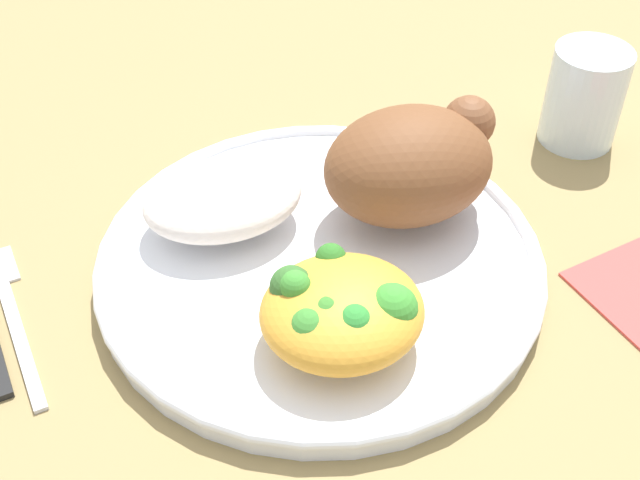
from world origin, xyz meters
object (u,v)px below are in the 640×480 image
Objects in this scene: roasted_chicken at (412,163)px; rice_pile at (223,199)px; water_glass at (584,96)px; fork at (12,311)px; plate at (320,262)px; mac_cheese_with_broccoli at (341,310)px.

rice_pile is at bearing 166.88° from roasted_chicken.
water_glass is at bearing 5.71° from rice_pile.
fork is 0.44m from water_glass.
plate is 0.08m from rice_pile.
mac_cheese_with_broccoli is 1.23× the size of water_glass.
water_glass reaches higher than rice_pile.
roasted_chicken is at bearing -161.29° from water_glass.
rice_pile is at bearing 107.72° from mac_cheese_with_broccoli.
plate is at bearing -162.43° from roasted_chicken.
water_glass reaches higher than mac_cheese_with_broccoli.
roasted_chicken reaches higher than mac_cheese_with_broccoli.
plate is 3.76× the size of water_glass.
water_glass is (0.17, 0.06, -0.02)m from roasted_chicken.
rice_pile is 0.15m from fork.
plate is at bearing 80.81° from mac_cheese_with_broccoli.
roasted_chicken is 0.27m from fork.
mac_cheese_with_broccoli is 0.66× the size of fork.
mac_cheese_with_broccoli is at bearing -149.05° from water_glass.
mac_cheese_with_broccoli reaches higher than rice_pile.
roasted_chicken is at bearing 48.64° from mac_cheese_with_broccoli.
mac_cheese_with_broccoli reaches higher than fork.
roasted_chicken is 1.58× the size of water_glass.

